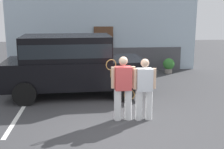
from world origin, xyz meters
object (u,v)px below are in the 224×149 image
object	(u,v)px
tennis_player_woman	(144,89)
potted_plant_by_porch	(169,65)
tennis_player_man	(123,87)
parked_suv	(71,62)

from	to	relation	value
tennis_player_woman	potted_plant_by_porch	bearing A→B (deg)	-113.05
tennis_player_man	tennis_player_woman	world-z (taller)	tennis_player_man
tennis_player_man	tennis_player_woman	distance (m)	0.56
tennis_player_woman	tennis_player_man	bearing A→B (deg)	-4.74
parked_suv	tennis_player_woman	distance (m)	3.22
tennis_player_man	potted_plant_by_porch	size ratio (longest dim) A/B	2.48
tennis_player_woman	parked_suv	bearing A→B (deg)	-52.26
parked_suv	potted_plant_by_porch	bearing A→B (deg)	33.88
tennis_player_woman	potted_plant_by_porch	distance (m)	6.09
tennis_player_woman	potted_plant_by_porch	xyz separation A→B (m)	(2.27, 5.63, -0.47)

